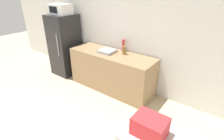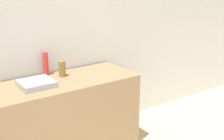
{
  "view_description": "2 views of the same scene",
  "coord_description": "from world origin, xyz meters",
  "px_view_note": "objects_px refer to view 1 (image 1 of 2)",
  "views": [
    {
      "loc": [
        2.43,
        -0.24,
        2.22
      ],
      "look_at": [
        0.79,
        1.93,
        0.91
      ],
      "focal_mm": 28.0,
      "sensor_mm": 36.0,
      "label": 1
    },
    {
      "loc": [
        -0.97,
        -0.29,
        2.0
      ],
      "look_at": [
        0.61,
        1.97,
        1.14
      ],
      "focal_mm": 50.0,
      "sensor_mm": 36.0,
      "label": 2
    }
  ],
  "objects_px": {
    "microwave": "(61,9)",
    "bottle_tall": "(123,45)",
    "bottle_short": "(124,50)",
    "basket": "(150,126)",
    "refrigerator": "(65,45)"
  },
  "relations": [
    {
      "from": "refrigerator",
      "to": "basket",
      "type": "bearing_deg",
      "value": -28.41
    },
    {
      "from": "microwave",
      "to": "bottle_short",
      "type": "bearing_deg",
      "value": 6.12
    },
    {
      "from": "microwave",
      "to": "bottle_tall",
      "type": "height_order",
      "value": "microwave"
    },
    {
      "from": "basket",
      "to": "microwave",
      "type": "bearing_deg",
      "value": 151.61
    },
    {
      "from": "microwave",
      "to": "basket",
      "type": "height_order",
      "value": "microwave"
    },
    {
      "from": "microwave",
      "to": "basket",
      "type": "xyz_separation_m",
      "value": [
        3.32,
        -1.8,
        -0.49
      ]
    },
    {
      "from": "bottle_tall",
      "to": "microwave",
      "type": "bearing_deg",
      "value": -168.36
    },
    {
      "from": "microwave",
      "to": "bottle_tall",
      "type": "xyz_separation_m",
      "value": [
        1.64,
        0.34,
        -0.69
      ]
    },
    {
      "from": "refrigerator",
      "to": "bottle_tall",
      "type": "xyz_separation_m",
      "value": [
        1.64,
        0.34,
        0.23
      ]
    },
    {
      "from": "refrigerator",
      "to": "microwave",
      "type": "distance_m",
      "value": 0.92
    },
    {
      "from": "bottle_tall",
      "to": "basket",
      "type": "relative_size",
      "value": 1.04
    },
    {
      "from": "refrigerator",
      "to": "bottle_short",
      "type": "distance_m",
      "value": 1.79
    },
    {
      "from": "microwave",
      "to": "bottle_short",
      "type": "xyz_separation_m",
      "value": [
        1.77,
        0.19,
        -0.74
      ]
    },
    {
      "from": "microwave",
      "to": "basket",
      "type": "bearing_deg",
      "value": -28.39
    },
    {
      "from": "bottle_short",
      "to": "bottle_tall",
      "type": "bearing_deg",
      "value": 131.01
    }
  ]
}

